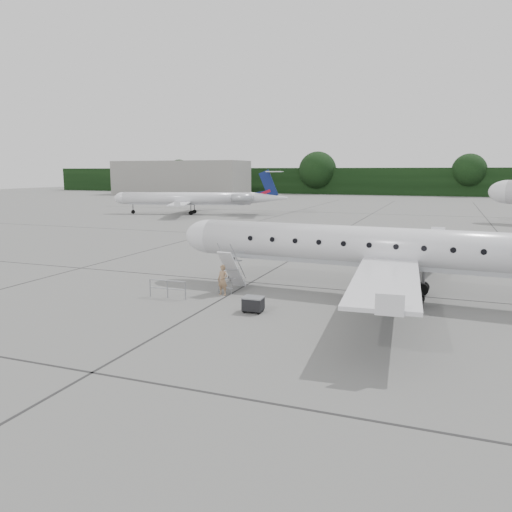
% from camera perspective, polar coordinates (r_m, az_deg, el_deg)
% --- Properties ---
extents(ground, '(320.00, 320.00, 0.00)m').
position_cam_1_polar(ground, '(24.83, 9.11, -6.81)').
color(ground, slate).
rests_on(ground, ground).
extents(treeline, '(260.00, 4.00, 8.00)m').
position_cam_1_polar(treeline, '(153.46, 19.18, 8.02)').
color(treeline, black).
rests_on(treeline, ground).
extents(terminal_building, '(40.00, 14.00, 10.00)m').
position_cam_1_polar(terminal_building, '(152.86, -8.61, 8.81)').
color(terminal_building, gray).
rests_on(terminal_building, ground).
extents(main_regional_jet, '(31.75, 23.65, 7.85)m').
position_cam_1_polar(main_regional_jet, '(28.37, 16.43, 3.07)').
color(main_regional_jet, silver).
rests_on(main_regional_jet, ground).
extents(airstair, '(0.96, 2.12, 2.46)m').
position_cam_1_polar(airstair, '(29.42, -2.76, -1.64)').
color(airstair, silver).
rests_on(airstair, ground).
extents(passenger, '(0.70, 0.52, 1.75)m').
position_cam_1_polar(passenger, '(28.45, -3.82, -2.76)').
color(passenger, '#916F4F').
rests_on(passenger, ground).
extents(safety_railing, '(2.20, 0.17, 1.00)m').
position_cam_1_polar(safety_railing, '(28.24, -10.07, -3.77)').
color(safety_railing, gray).
rests_on(safety_railing, ground).
extents(baggage_cart, '(1.01, 0.83, 0.85)m').
position_cam_1_polar(baggage_cart, '(25.10, -0.32, -5.50)').
color(baggage_cart, black).
rests_on(baggage_cart, ground).
extents(bg_regional_left, '(31.39, 26.04, 7.13)m').
position_cam_1_polar(bg_regional_left, '(83.11, -7.97, 7.22)').
color(bg_regional_left, silver).
rests_on(bg_regional_left, ground).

